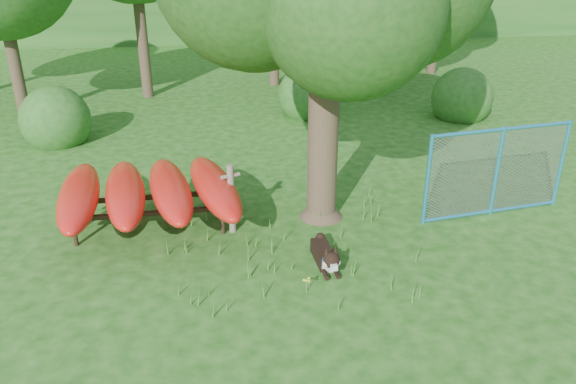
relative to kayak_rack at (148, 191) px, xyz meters
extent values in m
plane|color=#174A0E|center=(2.22, -2.06, -0.79)|extent=(80.00, 80.00, 0.00)
cylinder|color=#3D2F21|center=(3.22, 0.09, 1.40)|extent=(0.69, 0.69, 4.38)
cone|color=#3D2F21|center=(3.22, 0.09, -0.57)|extent=(1.04, 1.04, 0.44)
sphere|color=#194413|center=(3.36, -1.04, 3.24)|extent=(2.80, 2.80, 2.80)
cylinder|color=#3D2F21|center=(3.73, -0.06, 2.01)|extent=(1.25, 0.25, 0.93)
cylinder|color=#3D2F21|center=(2.85, 0.37, 2.36)|extent=(0.82, 0.83, 0.90)
cylinder|color=#6D6051|center=(1.48, -0.27, -0.13)|extent=(0.16, 0.16, 1.32)
cylinder|color=#6D6051|center=(1.48, -0.27, 0.32)|extent=(0.36, 0.19, 0.07)
cylinder|color=black|center=(-1.29, -0.37, -0.54)|extent=(0.08, 0.08, 0.50)
cylinder|color=black|center=(1.30, -0.32, -0.54)|extent=(0.08, 0.08, 0.50)
cylinder|color=black|center=(-1.30, 0.32, -0.54)|extent=(0.08, 0.08, 0.50)
cylinder|color=black|center=(1.29, 0.37, -0.54)|extent=(0.08, 0.08, 0.50)
cube|color=black|center=(0.01, -0.35, -0.27)|extent=(2.98, 0.13, 0.08)
cube|color=black|center=(-0.01, 0.35, -0.27)|extent=(2.98, 0.13, 0.08)
ellipsoid|color=red|center=(-1.19, -0.02, 0.00)|extent=(0.95, 3.03, 0.48)
ellipsoid|color=red|center=(-0.40, -0.01, 0.00)|extent=(1.06, 3.05, 0.48)
ellipsoid|color=red|center=(0.40, 0.01, 0.00)|extent=(1.15, 3.05, 0.48)
ellipsoid|color=red|center=(1.19, 0.02, 0.00)|extent=(1.25, 3.06, 0.48)
cube|color=black|center=(2.91, -1.54, -0.67)|extent=(0.30, 0.74, 0.25)
cube|color=silver|center=(2.93, -1.85, -0.68)|extent=(0.24, 0.16, 0.23)
sphere|color=black|center=(2.94, -2.04, -0.48)|extent=(0.27, 0.27, 0.27)
cube|color=silver|center=(2.94, -2.17, -0.52)|extent=(0.11, 0.15, 0.09)
sphere|color=silver|center=(2.86, -2.07, -0.52)|extent=(0.12, 0.12, 0.12)
sphere|color=silver|center=(3.02, -2.06, -0.52)|extent=(0.12, 0.12, 0.12)
cone|color=black|center=(2.86, -2.00, -0.33)|extent=(0.11, 0.13, 0.13)
cone|color=black|center=(3.01, -2.00, -0.33)|extent=(0.12, 0.13, 0.13)
cylinder|color=black|center=(2.84, -2.01, -0.74)|extent=(0.09, 0.31, 0.07)
cylinder|color=black|center=(3.03, -2.01, -0.74)|extent=(0.09, 0.31, 0.07)
sphere|color=black|center=(2.95, -1.15, -0.56)|extent=(0.17, 0.17, 0.17)
torus|color=blue|center=(2.93, -1.96, -0.54)|extent=(0.26, 0.09, 0.26)
cylinder|color=teal|center=(5.07, -0.51, 0.10)|extent=(0.09, 0.09, 1.78)
cylinder|color=teal|center=(6.54, -0.31, 0.10)|extent=(0.09, 0.09, 1.78)
cylinder|color=teal|center=(8.01, -0.10, 0.10)|extent=(0.09, 0.09, 1.78)
cylinder|color=teal|center=(6.54, -0.31, 0.95)|extent=(2.95, 0.47, 0.07)
cylinder|color=teal|center=(6.54, -0.31, -0.74)|extent=(2.95, 0.47, 0.07)
plane|color=gray|center=(6.54, -0.31, 0.10)|extent=(2.94, 0.40, 2.97)
cylinder|color=#3F7F29|center=(2.47, -2.42, -0.68)|extent=(0.02, 0.02, 0.22)
sphere|color=yellow|center=(2.47, -2.42, -0.57)|extent=(0.04, 0.04, 0.04)
sphere|color=yellow|center=(2.51, -2.39, -0.56)|extent=(0.04, 0.04, 0.04)
sphere|color=yellow|center=(2.43, -2.39, -0.58)|extent=(0.04, 0.04, 0.04)
sphere|color=yellow|center=(2.50, -2.45, -0.57)|extent=(0.04, 0.04, 0.04)
sphere|color=yellow|center=(2.45, -2.44, -0.56)|extent=(0.04, 0.04, 0.04)
cylinder|color=#3D2F21|center=(-4.28, 7.94, 1.31)|extent=(0.36, 0.36, 4.20)
cylinder|color=#3D2F21|center=(-0.78, 9.94, 1.83)|extent=(0.36, 0.36, 5.25)
cylinder|color=#3D2F21|center=(3.72, 10.94, 1.13)|extent=(0.36, 0.36, 3.85)
cylinder|color=#3D2F21|center=(7.22, 8.94, 1.59)|extent=(0.36, 0.36, 4.76)
cylinder|color=#3D2F21|center=(10.22, 11.94, 1.66)|extent=(0.36, 0.36, 4.90)
sphere|color=#21571C|center=(-2.78, 5.44, -0.79)|extent=(1.80, 1.80, 1.80)
sphere|color=#21571C|center=(8.72, 5.94, -0.79)|extent=(1.80, 1.80, 1.80)
sphere|color=#21571C|center=(4.22, 6.94, -0.79)|extent=(1.80, 1.80, 1.80)
camera|label=1|loc=(1.10, -9.48, 4.16)|focal=35.00mm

